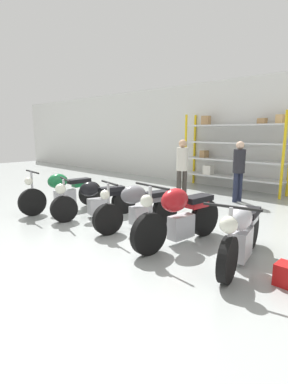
# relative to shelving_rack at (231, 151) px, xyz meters

# --- Properties ---
(ground_plane) EXTENTS (30.00, 30.00, 0.00)m
(ground_plane) POSITION_rel_shelving_rack_xyz_m (0.65, -5.14, -1.30)
(ground_plane) COLOR #9EA3A0
(back_wall) EXTENTS (30.00, 0.08, 3.60)m
(back_wall) POSITION_rel_shelving_rack_xyz_m (0.65, 0.37, 0.50)
(back_wall) COLOR silver
(back_wall) RESTS_ON ground_plane
(shelving_rack) EXTENTS (3.44, 0.63, 2.49)m
(shelving_rack) POSITION_rel_shelving_rack_xyz_m (0.00, 0.00, 0.00)
(shelving_rack) COLOR yellow
(shelving_rack) RESTS_ON ground_plane
(motorcycle_green) EXTENTS (0.70, 2.16, 1.03)m
(motorcycle_green) POSITION_rel_shelving_rack_xyz_m (-1.62, -5.24, -0.82)
(motorcycle_green) COLOR black
(motorcycle_green) RESTS_ON ground_plane
(motorcycle_black) EXTENTS (0.85, 1.94, 0.94)m
(motorcycle_black) POSITION_rel_shelving_rack_xyz_m (-0.54, -5.10, -0.89)
(motorcycle_black) COLOR black
(motorcycle_black) RESTS_ON ground_plane
(motorcycle_grey) EXTENTS (0.69, 1.95, 1.00)m
(motorcycle_grey) POSITION_rel_shelving_rack_xyz_m (0.70, -4.95, -0.84)
(motorcycle_grey) COLOR black
(motorcycle_grey) RESTS_ON ground_plane
(motorcycle_red) EXTENTS (0.74, 2.04, 1.11)m
(motorcycle_red) POSITION_rel_shelving_rack_xyz_m (1.82, -5.09, -0.78)
(motorcycle_red) COLOR black
(motorcycle_red) RESTS_ON ground_plane
(motorcycle_silver) EXTENTS (0.78, 1.97, 1.00)m
(motorcycle_silver) POSITION_rel_shelving_rack_xyz_m (2.93, -5.06, -0.84)
(motorcycle_silver) COLOR black
(motorcycle_silver) RESTS_ON ground_plane
(person_browsing) EXTENTS (0.43, 0.43, 1.69)m
(person_browsing) POSITION_rel_shelving_rack_xyz_m (-0.32, -2.18, -0.31)
(person_browsing) COLOR #38332D
(person_browsing) RESTS_ON ground_plane
(person_near_rack) EXTENTS (0.39, 0.39, 1.65)m
(person_near_rack) POSITION_rel_shelving_rack_xyz_m (1.01, -1.42, -0.33)
(person_near_rack) COLOR #1E2338
(person_near_rack) RESTS_ON ground_plane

